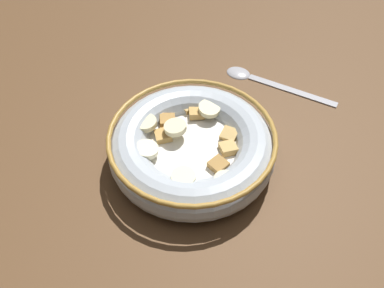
# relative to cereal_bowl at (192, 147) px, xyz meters

# --- Properties ---
(ground_plane) EXTENTS (0.93, 0.93, 0.02)m
(ground_plane) POSITION_rel_cereal_bowl_xyz_m (-0.00, -0.00, -0.03)
(ground_plane) COLOR brown
(cereal_bowl) EXTENTS (0.20, 0.20, 0.05)m
(cereal_bowl) POSITION_rel_cereal_bowl_xyz_m (0.00, 0.00, 0.00)
(cereal_bowl) COLOR #B2BCC6
(cereal_bowl) RESTS_ON ground_plane
(spoon) EXTENTS (0.14, 0.11, 0.01)m
(spoon) POSITION_rel_cereal_bowl_xyz_m (0.09, -0.15, -0.02)
(spoon) COLOR #A5A5AD
(spoon) RESTS_ON ground_plane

